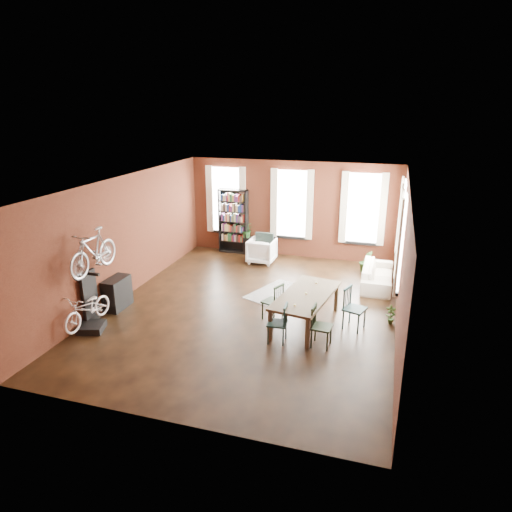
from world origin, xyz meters
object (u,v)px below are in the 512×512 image
at_px(cream_sofa, 378,271).
at_px(bike_trainer, 92,327).
at_px(dining_chair_d, 355,309).
at_px(console_table, 117,293).
at_px(white_armchair, 262,250).
at_px(dining_chair_b, 273,301).
at_px(dining_chair_c, 322,327).
at_px(bookshelf, 233,221).
at_px(dining_table, 306,309).
at_px(plant_stand, 248,245).
at_px(dining_chair_a, 277,323).
at_px(bicycle_floor, 86,294).

relative_size(cream_sofa, bike_trainer, 3.80).
height_order(dining_chair_d, console_table, dining_chair_d).
relative_size(dining_chair_d, white_armchair, 1.15).
height_order(dining_chair_b, white_armchair, dining_chair_b).
relative_size(dining_chair_b, dining_chair_c, 1.00).
distance_m(dining_chair_c, bookshelf, 6.91).
distance_m(dining_table, plant_stand, 5.56).
bearing_deg(dining_chair_c, cream_sofa, -9.91).
xyz_separation_m(white_armchair, console_table, (-2.52, -4.43, -0.03)).
bearing_deg(dining_chair_b, dining_chair_d, 113.98).
xyz_separation_m(white_armchair, bike_trainer, (-2.41, -5.69, -0.35)).
distance_m(dining_chair_b, white_armchair, 4.15).
bearing_deg(dining_chair_d, cream_sofa, 10.66).
bearing_deg(bike_trainer, plant_stand, 75.33).
bearing_deg(dining_chair_d, dining_chair_c, 168.22).
bearing_deg(dining_chair_a, dining_chair_d, 122.53).
xyz_separation_m(white_armchair, cream_sofa, (3.71, -0.93, -0.02)).
bearing_deg(plant_stand, console_table, -109.04).
distance_m(dining_table, bicycle_floor, 5.00).
bearing_deg(dining_chair_d, console_table, 114.16).
distance_m(console_table, bicycle_floor, 1.35).
xyz_separation_m(dining_chair_c, dining_chair_d, (0.59, 1.02, 0.04)).
relative_size(bookshelf, white_armchair, 2.57).
bearing_deg(plant_stand, white_armchair, -46.60).
xyz_separation_m(dining_chair_c, white_armchair, (-2.73, 4.85, -0.03)).
bearing_deg(cream_sofa, dining_chair_c, 165.97).
height_order(bookshelf, cream_sofa, bookshelf).
height_order(dining_chair_c, cream_sofa, dining_chair_c).
distance_m(bookshelf, bicycle_floor, 6.57).
relative_size(dining_chair_b, bicycle_floor, 0.62).
bearing_deg(console_table, dining_table, 5.78).
height_order(dining_chair_a, white_armchair, dining_chair_a).
distance_m(dining_table, bike_trainer, 4.95).
height_order(cream_sofa, console_table, cream_sofa).
distance_m(dining_table, dining_chair_b, 0.82).
bearing_deg(bike_trainer, dining_chair_b, 25.05).
xyz_separation_m(dining_chair_a, dining_chair_b, (-0.38, 1.04, 0.01)).
bearing_deg(console_table, dining_chair_c, -4.58).
distance_m(dining_chair_c, plant_stand, 6.60).
bearing_deg(console_table, bike_trainer, -85.21).
bearing_deg(plant_stand, dining_table, -58.09).
height_order(dining_chair_c, white_armchair, dining_chair_c).
distance_m(dining_chair_d, plant_stand, 6.13).
height_order(dining_table, cream_sofa, cream_sofa).
bearing_deg(white_armchair, dining_chair_a, 111.05).
height_order(console_table, bicycle_floor, bicycle_floor).
bearing_deg(console_table, white_armchair, 60.40).
bearing_deg(plant_stand, dining_chair_d, -48.64).
height_order(dining_chair_a, dining_chair_b, dining_chair_b).
bearing_deg(dining_chair_c, bike_trainer, 103.30).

